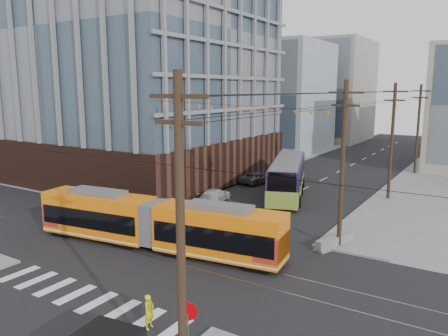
{
  "coord_description": "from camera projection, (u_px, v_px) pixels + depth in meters",
  "views": [
    {
      "loc": [
        16.82,
        -16.59,
        10.42
      ],
      "look_at": [
        -0.17,
        10.38,
        4.64
      ],
      "focal_mm": 35.0,
      "sensor_mm": 36.0,
      "label": 1
    }
  ],
  "objects": [
    {
      "name": "ground",
      "position": [
        128.0,
        277.0,
        24.5
      ],
      "size": [
        160.0,
        160.0,
        0.0
      ],
      "primitive_type": "plane",
      "color": "slate"
    },
    {
      "name": "office_building",
      "position": [
        127.0,
        56.0,
        52.63
      ],
      "size": [
        30.0,
        25.0,
        28.6
      ],
      "primitive_type": "cube",
      "color": "#381E16",
      "rests_on": "ground"
    },
    {
      "name": "bg_bldg_nw_near",
      "position": [
        270.0,
        97.0,
        75.1
      ],
      "size": [
        18.0,
        16.0,
        18.0
      ],
      "primitive_type": "cube",
      "color": "#8C99A5",
      "rests_on": "ground"
    },
    {
      "name": "bg_bldg_nw_far",
      "position": [
        326.0,
        91.0,
        89.99
      ],
      "size": [
        16.0,
        18.0,
        20.0
      ],
      "primitive_type": "cube",
      "color": "gray",
      "rests_on": "ground"
    },
    {
      "name": "utility_pole_near",
      "position": [
        181.0,
        244.0,
        14.06
      ],
      "size": [
        0.3,
        0.3,
        11.0
      ],
      "primitive_type": "cylinder",
      "color": "black",
      "rests_on": "ground"
    },
    {
      "name": "utility_pole_far",
      "position": [
        434.0,
        122.0,
        65.67
      ],
      "size": [
        0.3,
        0.3,
        11.0
      ],
      "primitive_type": "cylinder",
      "color": "black",
      "rests_on": "ground"
    },
    {
      "name": "streetcar",
      "position": [
        155.0,
        223.0,
        28.71
      ],
      "size": [
        17.79,
        4.78,
        3.39
      ],
      "primitive_type": null,
      "rotation": [
        0.0,
        0.0,
        0.13
      ],
      "color": "orange",
      "rests_on": "ground"
    },
    {
      "name": "city_bus",
      "position": [
        287.0,
        177.0,
        43.13
      ],
      "size": [
        7.11,
        13.28,
        3.71
      ],
      "primitive_type": null,
      "rotation": [
        0.0,
        0.0,
        0.35
      ],
      "color": "#271643",
      "rests_on": "ground"
    },
    {
      "name": "parked_car_silver",
      "position": [
        170.0,
        206.0,
        36.65
      ],
      "size": [
        1.96,
        4.53,
        1.45
      ],
      "primitive_type": "imported",
      "rotation": [
        0.0,
        0.0,
        3.24
      ],
      "color": "#ABAFB8",
      "rests_on": "ground"
    },
    {
      "name": "parked_car_white",
      "position": [
        215.0,
        195.0,
        40.76
      ],
      "size": [
        2.42,
        4.58,
        1.26
      ],
      "primitive_type": "imported",
      "rotation": [
        0.0,
        0.0,
        3.3
      ],
      "color": "silver",
      "rests_on": "ground"
    },
    {
      "name": "parked_car_grey",
      "position": [
        258.0,
        177.0,
        48.85
      ],
      "size": [
        3.02,
        5.06,
        1.32
      ],
      "primitive_type": "imported",
      "rotation": [
        0.0,
        0.0,
        2.96
      ],
      "color": "#515357",
      "rests_on": "ground"
    },
    {
      "name": "pedestrian",
      "position": [
        149.0,
        312.0,
        19.14
      ],
      "size": [
        0.42,
        0.6,
        1.57
      ],
      "primitive_type": "imported",
      "rotation": [
        0.0,
        0.0,
        1.64
      ],
      "color": "#FBFC19",
      "rests_on": "ground"
    },
    {
      "name": "jersey_barrier",
      "position": [
        336.0,
        241.0,
        29.21
      ],
      "size": [
        2.0,
        3.68,
        0.72
      ],
      "primitive_type": "cube",
      "rotation": [
        0.0,
        0.0,
        -0.35
      ],
      "color": "gray",
      "rests_on": "ground"
    }
  ]
}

